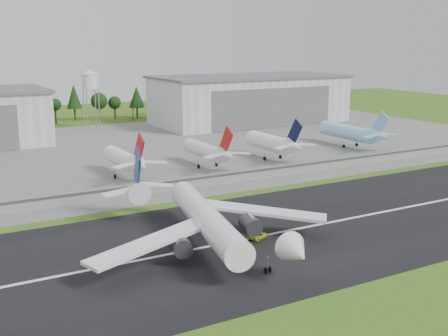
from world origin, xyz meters
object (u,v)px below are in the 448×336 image
ground_vehicle (259,235)px  parked_jet_red_a (127,160)px  parked_jet_skyblue (353,133)px  parked_jet_red_b (209,152)px  parked_jet_navy (275,143)px  main_airliner (208,226)px

ground_vehicle → parked_jet_red_a: bearing=-15.0°
parked_jet_red_a → parked_jet_skyblue: 98.79m
parked_jet_skyblue → parked_jet_red_b: bearing=-175.8°
parked_jet_red_a → parked_jet_navy: size_ratio=1.00×
parked_jet_skyblue → ground_vehicle: bearing=-141.9°
ground_vehicle → parked_jet_skyblue: 117.69m
main_airliner → parked_jet_skyblue: (104.81, 72.01, 1.36)m
main_airliner → parked_jet_red_b: size_ratio=1.88×
main_airliner → parked_jet_red_a: size_ratio=1.88×
parked_jet_red_a → parked_jet_navy: (56.70, 0.05, 0.32)m
ground_vehicle → parked_jet_red_a: (-6.19, 67.55, 5.22)m
parked_jet_red_a → parked_jet_red_b: parked_jet_red_a is taller
main_airliner → parked_jet_red_a: 67.25m
parked_jet_red_a → parked_jet_navy: bearing=0.0°
parked_jet_red_b → parked_jet_red_a: bearing=180.0°
parked_jet_red_a → parked_jet_red_b: size_ratio=1.00×
main_airliner → parked_jet_red_b: main_airliner is taller
ground_vehicle → parked_jet_navy: (50.50, 67.60, 5.54)m
main_airliner → parked_jet_skyblue: bearing=-133.4°
parked_jet_red_a → parked_jet_navy: parked_jet_navy is taller
ground_vehicle → parked_jet_skyblue: bearing=-72.1°
parked_jet_red_a → main_airliner: bearing=-95.2°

